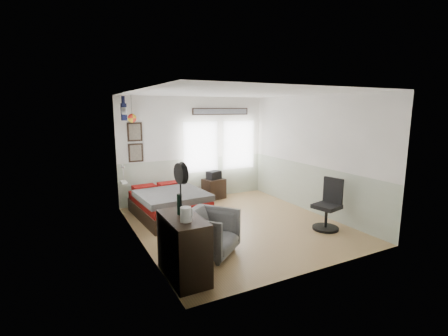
{
  "coord_description": "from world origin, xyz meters",
  "views": [
    {
      "loc": [
        -3.23,
        -5.61,
        2.4
      ],
      "look_at": [
        -0.1,
        0.4,
        1.15
      ],
      "focal_mm": 26.0,
      "sensor_mm": 36.0,
      "label": 1
    }
  ],
  "objects_px": {
    "bed": "(169,204)",
    "nightstand": "(214,189)",
    "dresser": "(183,247)",
    "armchair": "(210,233)",
    "task_chair": "(328,209)"
  },
  "relations": [
    {
      "from": "armchair",
      "to": "nightstand",
      "type": "xyz_separation_m",
      "value": [
        1.54,
        3.05,
        -0.11
      ]
    },
    {
      "from": "bed",
      "to": "dresser",
      "type": "bearing_deg",
      "value": -107.28
    },
    {
      "from": "bed",
      "to": "armchair",
      "type": "xyz_separation_m",
      "value": [
        0.01,
        -2.13,
        0.08
      ]
    },
    {
      "from": "armchair",
      "to": "task_chair",
      "type": "distance_m",
      "value": 2.59
    },
    {
      "from": "dresser",
      "to": "task_chair",
      "type": "xyz_separation_m",
      "value": [
        3.24,
        0.45,
        -0.03
      ]
    },
    {
      "from": "nightstand",
      "to": "task_chair",
      "type": "height_order",
      "value": "task_chair"
    },
    {
      "from": "dresser",
      "to": "nightstand",
      "type": "xyz_separation_m",
      "value": [
        2.19,
        3.54,
        -0.18
      ]
    },
    {
      "from": "bed",
      "to": "task_chair",
      "type": "bearing_deg",
      "value": -43.45
    },
    {
      "from": "bed",
      "to": "nightstand",
      "type": "xyz_separation_m",
      "value": [
        1.55,
        0.92,
        -0.03
      ]
    },
    {
      "from": "dresser",
      "to": "task_chair",
      "type": "bearing_deg",
      "value": 7.9
    },
    {
      "from": "armchair",
      "to": "nightstand",
      "type": "bearing_deg",
      "value": 24.74
    },
    {
      "from": "dresser",
      "to": "armchair",
      "type": "xyz_separation_m",
      "value": [
        0.65,
        0.49,
        -0.08
      ]
    },
    {
      "from": "bed",
      "to": "armchair",
      "type": "relative_size",
      "value": 2.42
    },
    {
      "from": "bed",
      "to": "nightstand",
      "type": "height_order",
      "value": "bed"
    },
    {
      "from": "dresser",
      "to": "task_chair",
      "type": "relative_size",
      "value": 0.97
    }
  ]
}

